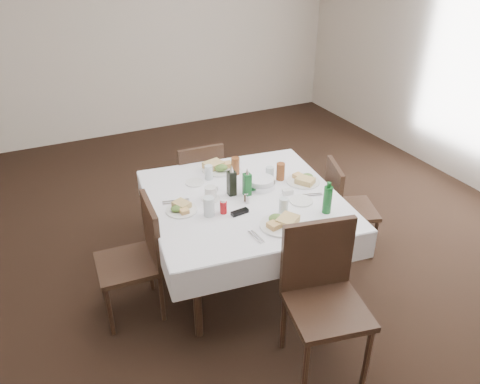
{
  "coord_description": "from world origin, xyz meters",
  "views": [
    {
      "loc": [
        -1.39,
        -2.88,
        2.57
      ],
      "look_at": [
        -0.04,
        -0.06,
        0.8
      ],
      "focal_mm": 35.0,
      "sensor_mm": 36.0,
      "label": 1
    }
  ],
  "objects_px": {
    "chair_east": "(343,203)",
    "water_s": "(284,206)",
    "oil_cruet_dark": "(232,182)",
    "ketchup_bottle": "(223,207)",
    "chair_south": "(322,288)",
    "green_bottle": "(327,199)",
    "water_n": "(209,172)",
    "chair_north": "(199,181)",
    "water_w": "(209,207)",
    "oil_cruet_green": "(247,183)",
    "dining_table": "(244,206)",
    "chair_west": "(139,253)",
    "coffee_mug": "(211,194)",
    "bread_basket": "(261,183)",
    "water_e": "(270,174)"
  },
  "relations": [
    {
      "from": "chair_south",
      "to": "water_e",
      "type": "height_order",
      "value": "chair_south"
    },
    {
      "from": "chair_east",
      "to": "green_bottle",
      "type": "distance_m",
      "value": 0.75
    },
    {
      "from": "ketchup_bottle",
      "to": "chair_west",
      "type": "bearing_deg",
      "value": 169.16
    },
    {
      "from": "oil_cruet_green",
      "to": "ketchup_bottle",
      "type": "height_order",
      "value": "oil_cruet_green"
    },
    {
      "from": "chair_west",
      "to": "water_s",
      "type": "height_order",
      "value": "chair_west"
    },
    {
      "from": "water_s",
      "to": "oil_cruet_dark",
      "type": "xyz_separation_m",
      "value": [
        -0.22,
        0.41,
        0.05
      ]
    },
    {
      "from": "green_bottle",
      "to": "dining_table",
      "type": "bearing_deg",
      "value": 134.93
    },
    {
      "from": "chair_north",
      "to": "chair_east",
      "type": "relative_size",
      "value": 1.04
    },
    {
      "from": "dining_table",
      "to": "chair_north",
      "type": "height_order",
      "value": "chair_north"
    },
    {
      "from": "water_n",
      "to": "water_e",
      "type": "bearing_deg",
      "value": -28.53
    },
    {
      "from": "water_n",
      "to": "ketchup_bottle",
      "type": "height_order",
      "value": "water_n"
    },
    {
      "from": "bread_basket",
      "to": "oil_cruet_green",
      "type": "xyz_separation_m",
      "value": [
        -0.15,
        -0.07,
        0.06
      ]
    },
    {
      "from": "water_w",
      "to": "chair_west",
      "type": "bearing_deg",
      "value": 168.69
    },
    {
      "from": "chair_west",
      "to": "bread_basket",
      "type": "height_order",
      "value": "chair_west"
    },
    {
      "from": "water_s",
      "to": "ketchup_bottle",
      "type": "relative_size",
      "value": 1.11
    },
    {
      "from": "water_e",
      "to": "oil_cruet_dark",
      "type": "distance_m",
      "value": 0.39
    },
    {
      "from": "chair_west",
      "to": "bread_basket",
      "type": "relative_size",
      "value": 3.93
    },
    {
      "from": "water_s",
      "to": "coffee_mug",
      "type": "height_order",
      "value": "water_s"
    },
    {
      "from": "water_s",
      "to": "chair_east",
      "type": "bearing_deg",
      "value": 20.8
    },
    {
      "from": "water_s",
      "to": "oil_cruet_dark",
      "type": "relative_size",
      "value": 0.49
    },
    {
      "from": "chair_north",
      "to": "green_bottle",
      "type": "distance_m",
      "value": 1.45
    },
    {
      "from": "chair_north",
      "to": "green_bottle",
      "type": "bearing_deg",
      "value": -69.03
    },
    {
      "from": "chair_north",
      "to": "water_e",
      "type": "relative_size",
      "value": 7.39
    },
    {
      "from": "coffee_mug",
      "to": "green_bottle",
      "type": "relative_size",
      "value": 0.62
    },
    {
      "from": "water_n",
      "to": "water_w",
      "type": "xyz_separation_m",
      "value": [
        -0.21,
        -0.52,
        0.01
      ]
    },
    {
      "from": "chair_east",
      "to": "water_s",
      "type": "height_order",
      "value": "water_s"
    },
    {
      "from": "dining_table",
      "to": "chair_east",
      "type": "relative_size",
      "value": 1.88
    },
    {
      "from": "green_bottle",
      "to": "bread_basket",
      "type": "bearing_deg",
      "value": 115.06
    },
    {
      "from": "chair_south",
      "to": "green_bottle",
      "type": "height_order",
      "value": "same"
    },
    {
      "from": "oil_cruet_dark",
      "to": "ketchup_bottle",
      "type": "xyz_separation_m",
      "value": [
        -0.17,
        -0.22,
        -0.06
      ]
    },
    {
      "from": "chair_south",
      "to": "water_e",
      "type": "bearing_deg",
      "value": 78.72
    },
    {
      "from": "bread_basket",
      "to": "coffee_mug",
      "type": "xyz_separation_m",
      "value": [
        -0.43,
        -0.01,
        0.01
      ]
    },
    {
      "from": "bread_basket",
      "to": "oil_cruet_dark",
      "type": "height_order",
      "value": "oil_cruet_dark"
    },
    {
      "from": "ketchup_bottle",
      "to": "coffee_mug",
      "type": "height_order",
      "value": "ketchup_bottle"
    },
    {
      "from": "water_s",
      "to": "green_bottle",
      "type": "relative_size",
      "value": 0.51
    },
    {
      "from": "chair_east",
      "to": "chair_west",
      "type": "distance_m",
      "value": 1.8
    },
    {
      "from": "bread_basket",
      "to": "oil_cruet_green",
      "type": "relative_size",
      "value": 1.01
    },
    {
      "from": "dining_table",
      "to": "chair_east",
      "type": "xyz_separation_m",
      "value": [
        0.94,
        -0.03,
        -0.2
      ]
    },
    {
      "from": "water_w",
      "to": "oil_cruet_green",
      "type": "xyz_separation_m",
      "value": [
        0.38,
        0.15,
        0.03
      ]
    },
    {
      "from": "oil_cruet_green",
      "to": "green_bottle",
      "type": "relative_size",
      "value": 0.94
    },
    {
      "from": "chair_south",
      "to": "ketchup_bottle",
      "type": "xyz_separation_m",
      "value": [
        -0.32,
        0.82,
        0.24
      ]
    },
    {
      "from": "water_e",
      "to": "oil_cruet_green",
      "type": "bearing_deg",
      "value": -154.09
    },
    {
      "from": "water_w",
      "to": "green_bottle",
      "type": "height_order",
      "value": "green_bottle"
    },
    {
      "from": "chair_north",
      "to": "chair_west",
      "type": "xyz_separation_m",
      "value": [
        -0.8,
        -0.88,
        0.02
      ]
    },
    {
      "from": "dining_table",
      "to": "water_w",
      "type": "distance_m",
      "value": 0.39
    },
    {
      "from": "oil_cruet_green",
      "to": "water_w",
      "type": "bearing_deg",
      "value": -158.29
    },
    {
      "from": "dining_table",
      "to": "water_e",
      "type": "relative_size",
      "value": 13.34
    },
    {
      "from": "chair_west",
      "to": "ketchup_bottle",
      "type": "distance_m",
      "value": 0.7
    },
    {
      "from": "ketchup_bottle",
      "to": "chair_north",
      "type": "bearing_deg",
      "value": 79.82
    },
    {
      "from": "chair_north",
      "to": "dining_table",
      "type": "bearing_deg",
      "value": -86.41
    }
  ]
}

